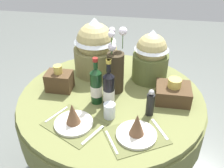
{
  "coord_description": "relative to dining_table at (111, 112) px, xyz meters",
  "views": [
    {
      "loc": [
        0.24,
        -1.48,
        1.86
      ],
      "look_at": [
        0.0,
        0.03,
        0.86
      ],
      "focal_mm": 41.17,
      "sensor_mm": 36.0,
      "label": 1
    }
  ],
  "objects": [
    {
      "name": "place_setting_right",
      "position": [
        0.21,
        -0.37,
        0.2
      ],
      "size": [
        0.42,
        0.39,
        0.16
      ],
      "color": "brown",
      "rests_on": "dining_table"
    },
    {
      "name": "pepper_mill",
      "position": [
        0.28,
        -0.16,
        0.24
      ],
      "size": [
        0.05,
        0.05,
        0.19
      ],
      "color": "black",
      "rests_on": "dining_table"
    },
    {
      "name": "dining_table",
      "position": [
        0.0,
        0.0,
        0.0
      ],
      "size": [
        1.35,
        1.35,
        0.78
      ],
      "color": "olive",
      "rests_on": "ground"
    },
    {
      "name": "wine_bottle_centre",
      "position": [
        0.01,
        -0.13,
        0.29
      ],
      "size": [
        0.08,
        0.08,
        0.36
      ],
      "color": "black",
      "rests_on": "dining_table"
    },
    {
      "name": "place_setting_left",
      "position": [
        -0.18,
        -0.34,
        0.2
      ],
      "size": [
        0.42,
        0.39,
        0.16
      ],
      "color": "brown",
      "rests_on": "dining_table"
    },
    {
      "name": "woven_basket_side_left",
      "position": [
        -0.39,
        0.03,
        0.23
      ],
      "size": [
        0.19,
        0.13,
        0.2
      ],
      "color": "#47331E",
      "rests_on": "dining_table"
    },
    {
      "name": "tumbler_near_right",
      "position": [
        0.03,
        -0.23,
        0.2
      ],
      "size": [
        0.08,
        0.08,
        0.1
      ],
      "primitive_type": "cylinder",
      "color": "silver",
      "rests_on": "dining_table"
    },
    {
      "name": "gift_tub_back_right",
      "position": [
        0.26,
        0.28,
        0.37
      ],
      "size": [
        0.27,
        0.27,
        0.41
      ],
      "color": "#566033",
      "rests_on": "dining_table"
    },
    {
      "name": "woven_basket_side_right",
      "position": [
        0.43,
        0.02,
        0.21
      ],
      "size": [
        0.24,
        0.2,
        0.17
      ],
      "color": "#47331E",
      "rests_on": "dining_table"
    },
    {
      "name": "wine_bottle_left",
      "position": [
        -0.09,
        -0.08,
        0.29
      ],
      "size": [
        0.08,
        0.08,
        0.34
      ],
      "color": "#143819",
      "rests_on": "dining_table"
    },
    {
      "name": "ground",
      "position": [
        0.0,
        0.0,
        -0.62
      ],
      "size": [
        8.0,
        8.0,
        0.0
      ],
      "primitive_type": "plane",
      "color": "slate"
    },
    {
      "name": "flower_vase",
      "position": [
        0.02,
        0.08,
        0.33
      ],
      "size": [
        0.13,
        0.18,
        0.48
      ],
      "color": "#332819",
      "rests_on": "dining_table"
    },
    {
      "name": "gift_tub_back_left",
      "position": [
        -0.18,
        0.33,
        0.39
      ],
      "size": [
        0.34,
        0.34,
        0.46
      ],
      "color": "olive",
      "rests_on": "dining_table"
    }
  ]
}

